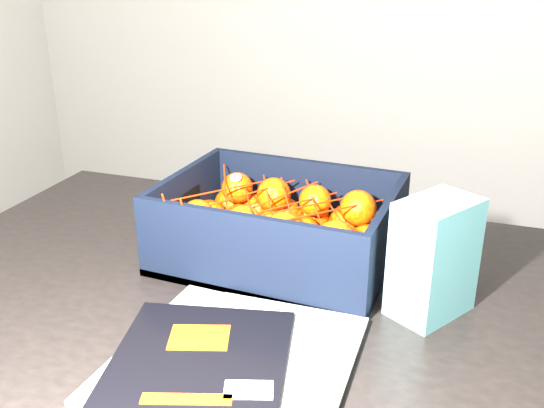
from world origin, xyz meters
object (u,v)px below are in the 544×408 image
at_px(table, 269,356).
at_px(magazine_stack, 221,364).
at_px(produce_crate, 279,235).
at_px(retail_carton, 434,258).

height_order(table, magazine_stack, magazine_stack).
height_order(table, produce_crate, produce_crate).
distance_m(table, retail_carton, 0.29).
bearing_deg(produce_crate, magazine_stack, -81.61).
bearing_deg(table, magazine_stack, -86.85).
distance_m(table, produce_crate, 0.19).
xyz_separation_m(table, magazine_stack, (0.01, -0.17, 0.11)).
bearing_deg(produce_crate, table, -74.70).
relative_size(magazine_stack, produce_crate, 1.00).
bearing_deg(magazine_stack, table, 93.15).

